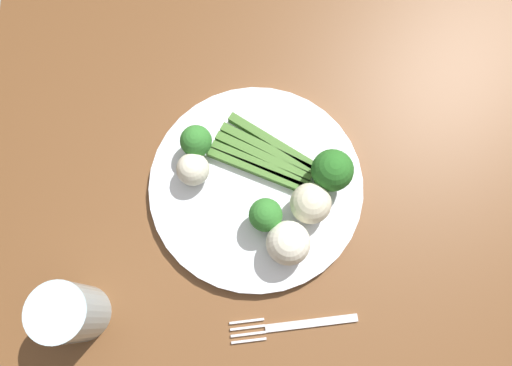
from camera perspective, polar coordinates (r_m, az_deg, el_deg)
name	(u,v)px	position (r m, az deg, el deg)	size (l,w,h in m)	color
ground_plane	(272,249)	(1.39, 1.91, -7.98)	(6.00, 6.00, 0.02)	gray
dining_table	(284,193)	(0.77, 3.41, -1.18)	(1.24, 0.87, 0.73)	brown
plate	(256,186)	(0.65, 0.00, -0.31)	(0.29, 0.29, 0.01)	white
asparagus_bundle	(264,157)	(0.65, 0.98, 3.10)	(0.13, 0.15, 0.01)	#47752D
broccoli_front_left	(332,171)	(0.62, 9.18, 1.49)	(0.06, 0.06, 0.07)	#568E33
broccoli_right	(196,141)	(0.64, -7.24, 5.02)	(0.04, 0.04, 0.05)	#609E3D
broccoli_near_center	(266,215)	(0.61, 1.16, -3.89)	(0.04, 0.04, 0.05)	#609E3D
cauliflower_back_right	(311,203)	(0.62, 6.61, -2.46)	(0.05, 0.05, 0.05)	beige
cauliflower_back	(288,243)	(0.60, 3.91, -7.24)	(0.06, 0.06, 0.06)	white
cauliflower_mid	(193,172)	(0.63, -7.61, 1.36)	(0.04, 0.04, 0.04)	silver
fork	(292,325)	(0.64, 4.34, -16.75)	(0.03, 0.17, 0.00)	silver
water_glass	(70,313)	(0.63, -21.49, -14.37)	(0.07, 0.07, 0.09)	silver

